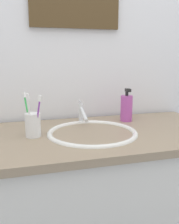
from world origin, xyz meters
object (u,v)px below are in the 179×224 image
Objects in this scene: faucet at (81,113)px; soap_dispenser at (126,108)px; toothbrush_white at (29,112)px; toothbrush_purple at (38,113)px; toothbrush_cup at (33,125)px; toothbrush_green at (27,110)px.

faucet is 0.89× the size of soap_dispenser.
faucet is 0.33m from toothbrush_white.
faucet is at bearing 175.85° from soap_dispenser.
toothbrush_white is at bearing -144.82° from faucet.
toothbrush_white reaches higher than toothbrush_purple.
toothbrush_cup is 0.51m from soap_dispenser.
toothbrush_white is 1.03× the size of toothbrush_green.
toothbrush_white is 0.53m from soap_dispenser.
toothbrush_green reaches higher than soap_dispenser.
faucet is 0.30m from toothbrush_cup.
faucet is at bearing 35.18° from toothbrush_white.
faucet is 0.85× the size of toothbrush_green.
faucet is 0.30m from toothbrush_green.
toothbrush_white is at bearing 172.99° from toothbrush_purple.
faucet is at bearing 33.56° from toothbrush_cup.
toothbrush_white is at bearing -161.54° from soap_dispenser.
toothbrush_green is at bearing 94.30° from toothbrush_white.
toothbrush_green is at bearing -168.38° from soap_dispenser.
toothbrush_cup is 0.56× the size of toothbrush_green.
toothbrush_white reaches higher than toothbrush_cup.
toothbrush_cup is at bearing -65.59° from toothbrush_green.
toothbrush_green is (-0.02, 0.04, 0.06)m from toothbrush_cup.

